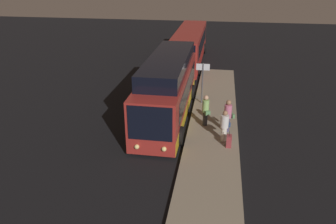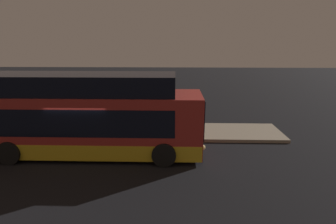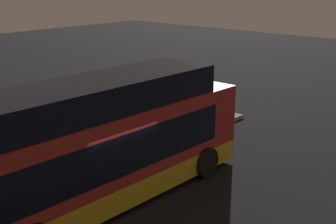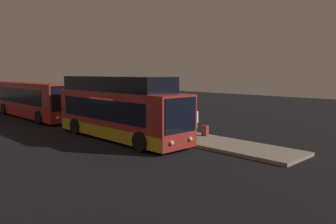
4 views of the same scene
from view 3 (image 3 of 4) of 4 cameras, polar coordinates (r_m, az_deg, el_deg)
The scene contains 7 objects.
ground at distance 14.24m, azimuth -7.97°, elevation -11.00°, with size 80.00×80.00×0.00m, color black.
platform at distance 16.40m, azimuth -14.81°, elevation -7.24°, with size 20.00×2.76×0.17m.
bus_lead at distance 13.69m, azimuth -8.41°, elevation -4.54°, with size 10.29×2.70×3.72m.
passenger_boarding at distance 16.41m, azimuth -10.02°, elevation -2.86°, with size 0.64×0.55×1.82m.
passenger_waiting at distance 17.67m, azimuth -11.08°, elevation -1.49°, with size 0.58×0.67×1.84m.
passenger_with_bags at distance 18.22m, azimuth -7.99°, elevation -1.10°, with size 0.69×0.62×1.70m.
suitcase at distance 18.96m, azimuth -7.02°, elevation -2.23°, with size 0.37×0.26×0.86m.
Camera 3 is at (-8.00, -9.79, 6.55)m, focal length 50.00 mm.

